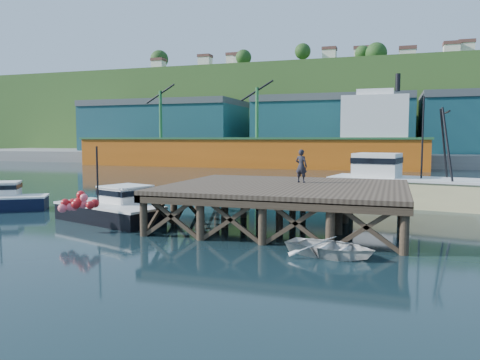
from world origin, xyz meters
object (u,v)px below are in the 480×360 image
at_px(boat_black, 113,208).
at_px(trawler, 409,183).
at_px(boat_navy, 2,199).
at_px(dinghy, 330,247).
at_px(dockworker, 301,166).

bearing_deg(boat_black, trawler, 55.51).
height_order(boat_navy, dinghy, boat_navy).
xyz_separation_m(boat_black, dinghy, (12.26, -3.98, -0.39)).
bearing_deg(trawler, dinghy, -91.21).
relative_size(dinghy, dockworker, 1.94).
distance_m(boat_black, dockworker, 10.51).
relative_size(boat_black, dockworker, 3.92).
bearing_deg(boat_navy, boat_black, -40.28).
xyz_separation_m(boat_navy, trawler, (24.49, 10.17, 0.81)).
distance_m(boat_navy, dockworker, 18.94).
xyz_separation_m(trawler, dockworker, (-5.80, -8.24, 1.53)).
height_order(boat_navy, dockworker, dockworker).
height_order(boat_black, dinghy, boat_black).
xyz_separation_m(boat_navy, boat_black, (8.96, -1.30, 0.07)).
relative_size(boat_navy, dockworker, 3.14).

